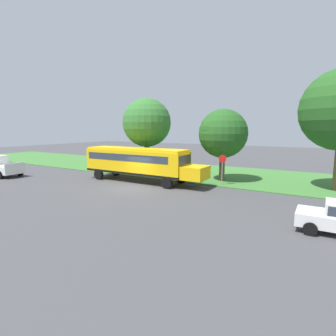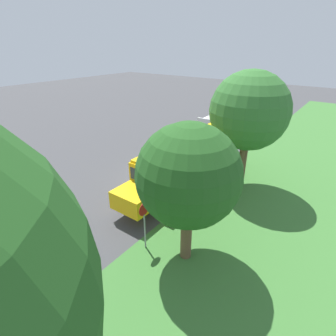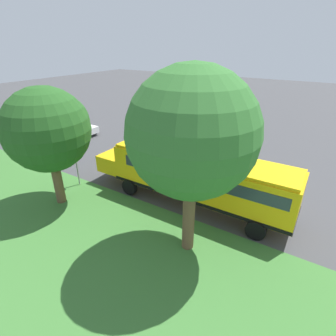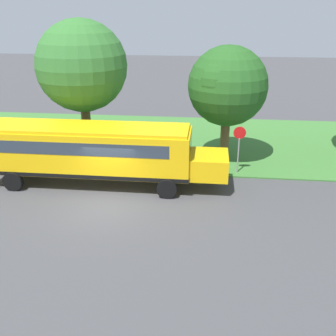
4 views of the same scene
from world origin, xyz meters
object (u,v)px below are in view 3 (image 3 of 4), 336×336
oak_tree_roadside_mid (50,129)px  car_white_nearest (77,126)px  school_bus (195,174)px  oak_tree_beside_bus (196,135)px  stop_sign (76,162)px

oak_tree_roadside_mid → car_white_nearest: bearing=46.0°
car_white_nearest → oak_tree_roadside_mid: (-9.24, -9.58, 3.70)m
school_bus → oak_tree_beside_bus: (-3.49, -1.58, 3.63)m
school_bus → oak_tree_beside_bus: oak_tree_beside_bus is taller
school_bus → car_white_nearest: bearing=72.2°
school_bus → oak_tree_beside_bus: bearing=-155.6°
school_bus → oak_tree_roadside_mid: size_ratio=1.82×
oak_tree_roadside_mid → oak_tree_beside_bus: bearing=-86.3°
stop_sign → oak_tree_roadside_mid: bearing=-156.8°
school_bus → car_white_nearest: school_bus is taller
school_bus → stop_sign: 7.82m
car_white_nearest → oak_tree_roadside_mid: oak_tree_roadside_mid is taller
car_white_nearest → oak_tree_beside_bus: (-8.71, -17.87, 4.67)m
oak_tree_beside_bus → oak_tree_roadside_mid: (-0.53, 8.30, -0.97)m
car_white_nearest → stop_sign: stop_sign is taller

